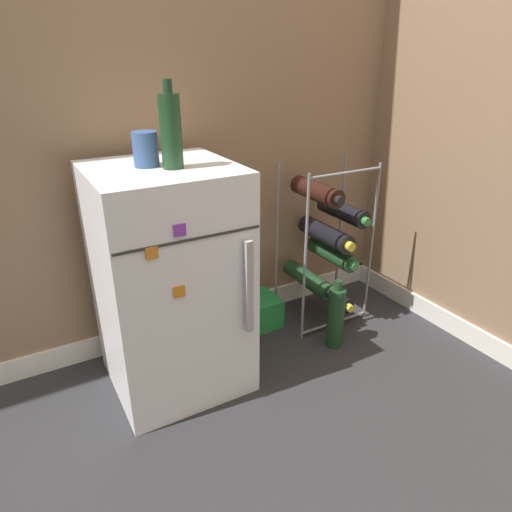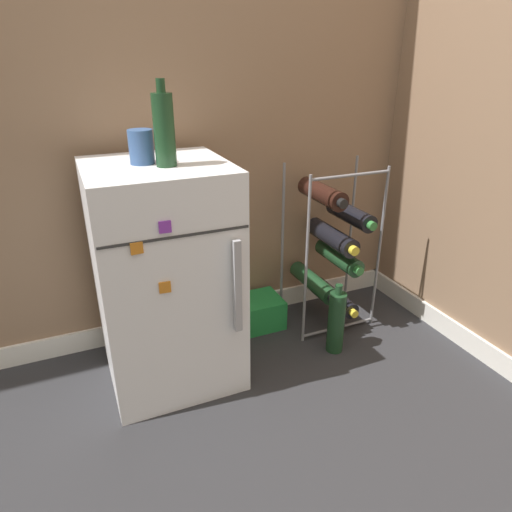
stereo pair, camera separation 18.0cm
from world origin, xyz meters
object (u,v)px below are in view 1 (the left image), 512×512
at_px(mini_fridge, 170,281).
at_px(soda_box, 247,314).
at_px(wine_rack, 326,244).
at_px(fridge_top_cup, 146,149).
at_px(loose_bottle_floor, 336,317).
at_px(fridge_top_bottle, 171,131).

distance_m(mini_fridge, soda_box, 0.55).
height_order(mini_fridge, wine_rack, mini_fridge).
bearing_deg(mini_fridge, fridge_top_cup, 155.03).
height_order(fridge_top_cup, loose_bottle_floor, fridge_top_cup).
relative_size(soda_box, loose_bottle_floor, 0.92).
xyz_separation_m(mini_fridge, fridge_top_cup, (-0.04, 0.02, 0.46)).
distance_m(wine_rack, loose_bottle_floor, 0.33).
bearing_deg(fridge_top_bottle, loose_bottle_floor, -8.08).
distance_m(mini_fridge, fridge_top_bottle, 0.52).
distance_m(fridge_top_cup, loose_bottle_floor, 1.02).
height_order(fridge_top_bottle, loose_bottle_floor, fridge_top_bottle).
bearing_deg(mini_fridge, wine_rack, 6.13).
height_order(fridge_top_cup, fridge_top_bottle, fridge_top_bottle).
bearing_deg(mini_fridge, fridge_top_bottle, -60.77).
bearing_deg(soda_box, fridge_top_cup, -160.73).
height_order(mini_fridge, soda_box, mini_fridge).
distance_m(soda_box, fridge_top_cup, 0.92).
height_order(wine_rack, loose_bottle_floor, wine_rack).
bearing_deg(soda_box, mini_fridge, -156.98).
distance_m(mini_fridge, wine_rack, 0.75).
bearing_deg(loose_bottle_floor, mini_fridge, 168.22).
relative_size(wine_rack, loose_bottle_floor, 2.39).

